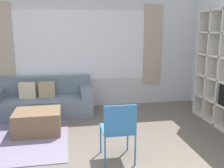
{
  "coord_description": "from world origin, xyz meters",
  "views": [
    {
      "loc": [
        -0.33,
        -2.58,
        1.82
      ],
      "look_at": [
        0.45,
        1.79,
        0.85
      ],
      "focal_mm": 40.0,
      "sensor_mm": 36.0,
      "label": 1
    }
  ],
  "objects": [
    {
      "name": "wall_back",
      "position": [
        0.0,
        3.28,
        1.36
      ],
      "size": [
        6.77,
        0.11,
        2.7
      ],
      "color": "silver",
      "rests_on": "ground_plane"
    },
    {
      "name": "area_rug",
      "position": [
        -1.4,
        1.79,
        0.01
      ],
      "size": [
        2.05,
        2.3,
        0.01
      ],
      "primitive_type": "cube",
      "color": "slate",
      "rests_on": "ground_plane"
    },
    {
      "name": "couch_main",
      "position": [
        -0.89,
        2.83,
        0.29
      ],
      "size": [
        2.1,
        0.83,
        0.79
      ],
      "color": "slate",
      "rests_on": "ground_plane"
    },
    {
      "name": "ottoman",
      "position": [
        -0.89,
        1.8,
        0.21
      ],
      "size": [
        0.8,
        0.63,
        0.41
      ],
      "color": "brown",
      "rests_on": "ground_plane"
    },
    {
      "name": "folding_chair",
      "position": [
        0.32,
        0.56,
        0.52
      ],
      "size": [
        0.44,
        0.46,
        0.86
      ],
      "rotation": [
        0.0,
        0.0,
        3.14
      ],
      "color": "#3375B7",
      "rests_on": "ground_plane"
    }
  ]
}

